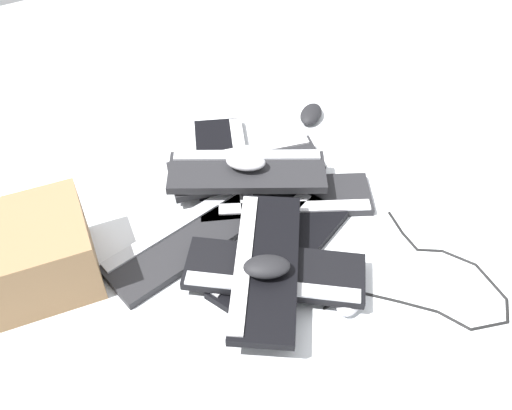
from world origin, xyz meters
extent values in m
plane|color=silver|center=(0.00, 0.00, 0.00)|extent=(3.20, 3.20, 0.00)
cube|color=black|center=(0.13, 0.00, 0.01)|extent=(0.32, 0.46, 0.02)
cube|color=silver|center=(0.08, -0.03, 0.03)|extent=(0.21, 0.40, 0.01)
cube|color=#232326|center=(-0.03, 0.14, 0.01)|extent=(0.33, 0.46, 0.02)
cube|color=silver|center=(0.02, 0.11, 0.03)|extent=(0.22, 0.39, 0.01)
cube|color=black|center=(-0.23, 0.02, 0.01)|extent=(0.46, 0.31, 0.02)
cube|color=silver|center=(-0.21, 0.07, 0.03)|extent=(0.40, 0.20, 0.01)
cube|color=#232326|center=(-0.02, -0.20, 0.01)|extent=(0.24, 0.46, 0.02)
cube|color=#B2B5BA|center=(-0.07, -0.21, 0.03)|extent=(0.12, 0.42, 0.01)
cube|color=#232326|center=(-0.17, 0.06, 0.04)|extent=(0.25, 0.46, 0.02)
cube|color=silver|center=(-0.22, 0.08, 0.06)|extent=(0.13, 0.42, 0.01)
cube|color=#232326|center=(-0.12, 0.04, 0.07)|extent=(0.34, 0.46, 0.02)
cube|color=#B2B5BA|center=(-0.17, 0.07, 0.09)|extent=(0.24, 0.38, 0.01)
cube|color=black|center=(0.20, -0.06, 0.04)|extent=(0.38, 0.44, 0.02)
cube|color=#B2B5BA|center=(0.24, -0.09, 0.06)|extent=(0.28, 0.36, 0.01)
cube|color=black|center=(0.19, -0.07, 0.07)|extent=(0.45, 0.37, 0.02)
cube|color=silver|center=(0.16, -0.12, 0.09)|extent=(0.37, 0.26, 0.01)
ellipsoid|color=#B7B7BC|center=(-0.12, 0.04, 0.11)|extent=(0.12, 0.13, 0.04)
ellipsoid|color=black|center=(0.22, -0.09, 0.11)|extent=(0.11, 0.13, 0.04)
ellipsoid|color=#B7B7BC|center=(0.34, 0.07, 0.02)|extent=(0.12, 0.12, 0.04)
ellipsoid|color=black|center=(-0.31, 0.39, 0.02)|extent=(0.12, 0.13, 0.04)
cylinder|color=black|center=(0.32, 0.05, 0.00)|extent=(0.02, 0.09, 0.01)
cylinder|color=black|center=(0.36, 0.14, 0.00)|extent=(0.09, 0.09, 0.01)
cylinder|color=black|center=(0.43, 0.21, 0.00)|extent=(0.07, 0.07, 0.01)
cylinder|color=black|center=(0.50, 0.26, 0.00)|extent=(0.08, 0.04, 0.01)
cylinder|color=black|center=(0.56, 0.32, 0.00)|extent=(0.04, 0.09, 0.01)
cylinder|color=black|center=(0.55, 0.39, 0.00)|extent=(0.05, 0.05, 0.01)
cylinder|color=black|center=(0.46, 0.42, 0.00)|extent=(0.12, 0.02, 0.01)
cylinder|color=black|center=(0.37, 0.40, 0.00)|extent=(0.08, 0.05, 0.01)
cylinder|color=black|center=(0.31, 0.35, 0.00)|extent=(0.04, 0.06, 0.01)
cylinder|color=black|center=(0.26, 0.33, 0.00)|extent=(0.07, 0.01, 0.01)
cylinder|color=black|center=(0.19, 0.34, 0.00)|extent=(0.08, 0.02, 0.01)
sphere|color=black|center=(0.32, 0.01, 0.00)|extent=(0.01, 0.01, 0.01)
sphere|color=black|center=(0.31, 0.10, 0.00)|extent=(0.01, 0.01, 0.01)
sphere|color=black|center=(0.40, 0.18, 0.00)|extent=(0.01, 0.01, 0.01)
sphere|color=black|center=(0.47, 0.24, 0.00)|extent=(0.01, 0.01, 0.01)
sphere|color=black|center=(0.54, 0.27, 0.00)|extent=(0.01, 0.01, 0.01)
sphere|color=black|center=(0.57, 0.37, 0.00)|extent=(0.01, 0.01, 0.01)
sphere|color=black|center=(0.52, 0.41, 0.00)|extent=(0.01, 0.01, 0.01)
sphere|color=black|center=(0.41, 0.42, 0.00)|extent=(0.01, 0.01, 0.01)
sphere|color=black|center=(0.33, 0.38, 0.00)|extent=(0.01, 0.01, 0.01)
sphere|color=black|center=(0.29, 0.32, 0.00)|extent=(0.01, 0.01, 0.01)
sphere|color=black|center=(0.23, 0.33, 0.00)|extent=(0.01, 0.01, 0.01)
sphere|color=black|center=(0.15, 0.34, 0.00)|extent=(0.01, 0.01, 0.01)
cube|color=olive|center=(-0.10, -0.55, 0.10)|extent=(0.28, 0.29, 0.19)
camera|label=1|loc=(0.91, -0.51, 1.17)|focal=40.00mm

